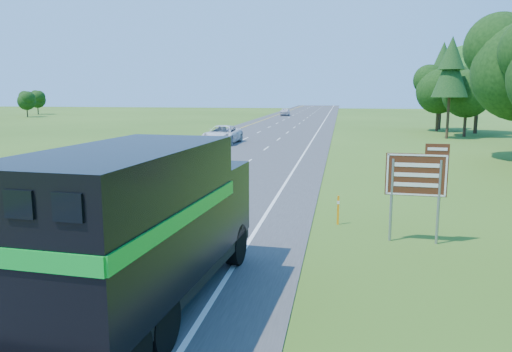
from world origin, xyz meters
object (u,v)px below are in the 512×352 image
(white_suv, at_px, (222,135))
(exit_sign, at_px, (417,179))
(horse_truck, at_px, (143,224))
(far_car, at_px, (285,112))

(white_suv, xyz_separation_m, exit_sign, (14.24, -30.85, 1.31))
(white_suv, height_order, exit_sign, exit_sign)
(horse_truck, bearing_deg, exit_sign, 48.19)
(horse_truck, distance_m, exit_sign, 9.79)
(white_suv, distance_m, far_car, 58.43)
(horse_truck, relative_size, far_car, 1.89)
(horse_truck, bearing_deg, white_suv, 105.01)
(white_suv, xyz_separation_m, far_car, (-0.38, 58.43, -0.07))
(exit_sign, bearing_deg, far_car, 102.97)
(horse_truck, xyz_separation_m, far_car, (-7.59, 96.08, -1.29))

